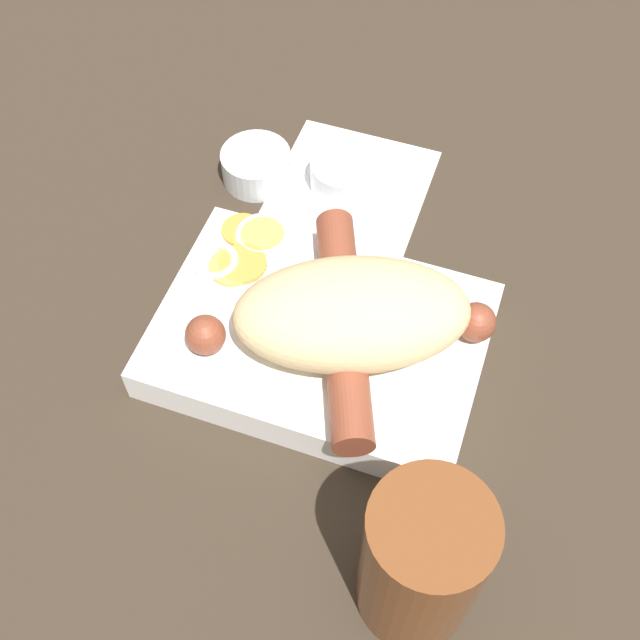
{
  "coord_description": "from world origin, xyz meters",
  "views": [
    {
      "loc": [
        -0.1,
        0.28,
        0.48
      ],
      "look_at": [
        0.0,
        0.0,
        0.04
      ],
      "focal_mm": 45.0,
      "sensor_mm": 36.0,
      "label": 1
    }
  ],
  "objects_px": {
    "condiment_cup_near": "(345,175)",
    "bread_roll": "(353,311)",
    "sausage": "(341,328)",
    "food_tray": "(320,340)",
    "drink_glass": "(421,562)",
    "condiment_cup_far": "(256,167)"
  },
  "relations": [
    {
      "from": "sausage",
      "to": "food_tray",
      "type": "bearing_deg",
      "value": -13.28
    },
    {
      "from": "food_tray",
      "to": "bread_roll",
      "type": "relative_size",
      "value": 1.26
    },
    {
      "from": "food_tray",
      "to": "sausage",
      "type": "xyz_separation_m",
      "value": [
        -0.02,
        0.0,
        0.03
      ]
    },
    {
      "from": "food_tray",
      "to": "drink_glass",
      "type": "height_order",
      "value": "drink_glass"
    },
    {
      "from": "condiment_cup_near",
      "to": "condiment_cup_far",
      "type": "height_order",
      "value": "same"
    },
    {
      "from": "condiment_cup_near",
      "to": "bread_roll",
      "type": "bearing_deg",
      "value": 109.65
    },
    {
      "from": "bread_roll",
      "to": "condiment_cup_near",
      "type": "xyz_separation_m",
      "value": [
        0.05,
        -0.15,
        -0.05
      ]
    },
    {
      "from": "drink_glass",
      "to": "bread_roll",
      "type": "bearing_deg",
      "value": -59.55
    },
    {
      "from": "food_tray",
      "to": "drink_glass",
      "type": "relative_size",
      "value": 1.87
    },
    {
      "from": "condiment_cup_near",
      "to": "condiment_cup_far",
      "type": "distance_m",
      "value": 0.07
    },
    {
      "from": "bread_roll",
      "to": "condiment_cup_near",
      "type": "distance_m",
      "value": 0.17
    },
    {
      "from": "food_tray",
      "to": "bread_roll",
      "type": "xyz_separation_m",
      "value": [
        -0.02,
        -0.0,
        0.04
      ]
    },
    {
      "from": "condiment_cup_far",
      "to": "drink_glass",
      "type": "bearing_deg",
      "value": 126.65
    },
    {
      "from": "food_tray",
      "to": "condiment_cup_far",
      "type": "xyz_separation_m",
      "value": [
        0.1,
        -0.14,
        -0.0
      ]
    },
    {
      "from": "bread_roll",
      "to": "sausage",
      "type": "height_order",
      "value": "bread_roll"
    },
    {
      "from": "sausage",
      "to": "condiment_cup_near",
      "type": "relative_size",
      "value": 3.41
    },
    {
      "from": "drink_glass",
      "to": "condiment_cup_near",
      "type": "bearing_deg",
      "value": -64.9
    },
    {
      "from": "bread_roll",
      "to": "drink_glass",
      "type": "bearing_deg",
      "value": 120.45
    },
    {
      "from": "food_tray",
      "to": "drink_glass",
      "type": "bearing_deg",
      "value": 126.98
    },
    {
      "from": "food_tray",
      "to": "sausage",
      "type": "relative_size",
      "value": 1.15
    },
    {
      "from": "condiment_cup_near",
      "to": "food_tray",
      "type": "bearing_deg",
      "value": 102.0
    },
    {
      "from": "bread_roll",
      "to": "sausage",
      "type": "distance_m",
      "value": 0.02
    }
  ]
}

